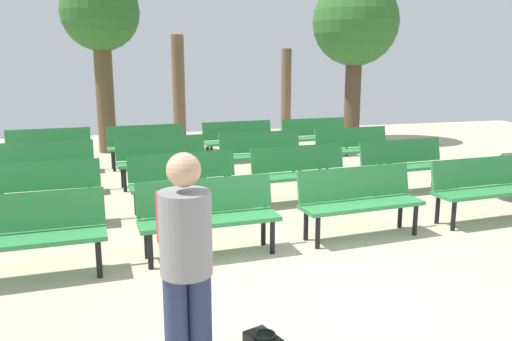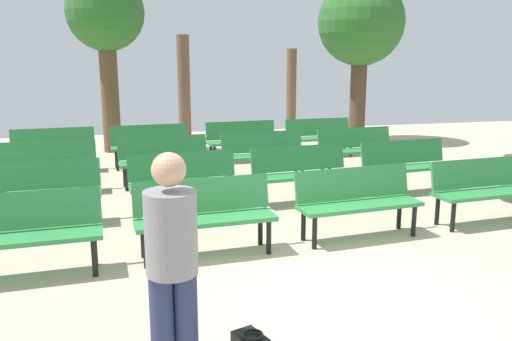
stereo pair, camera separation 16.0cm
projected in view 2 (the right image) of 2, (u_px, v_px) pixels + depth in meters
name	position (u px, v px, depth m)	size (l,w,h in m)	color
ground_plane	(346.00, 300.00, 4.84)	(24.00, 24.00, 0.00)	#BCAD8E
bench_r0_c0	(21.00, 229.00, 5.29)	(1.62, 0.56, 0.87)	#2D8442
bench_r0_c1	(205.00, 212.00, 5.91)	(1.62, 0.56, 0.87)	#2D8442
bench_r0_c2	(357.00, 198.00, 6.49)	(1.63, 0.61, 0.87)	#2D8442
bench_r0_c3	(485.00, 186.00, 7.10)	(1.63, 0.59, 0.87)	#2D8442
bench_r1_c0	(39.00, 189.00, 6.94)	(1.61, 0.53, 0.87)	#2D8442
bench_r1_c1	(184.00, 178.00, 7.58)	(1.63, 0.60, 0.87)	#2D8442
bench_r1_c2	(301.00, 170.00, 8.15)	(1.63, 0.61, 0.87)	#2D8442
bench_r1_c3	(406.00, 163.00, 8.74)	(1.63, 0.60, 0.87)	#2D8442
bench_r2_c0	(47.00, 164.00, 8.64)	(1.61, 0.53, 0.87)	#2D8442
bench_r2_c1	(164.00, 157.00, 9.22)	(1.63, 0.61, 0.87)	#2D8442
bench_r2_c2	(264.00, 152.00, 9.80)	(1.61, 0.53, 0.87)	#2D8442
bench_r2_c3	(357.00, 147.00, 10.36)	(1.62, 0.56, 0.87)	#2D8442
bench_r3_c0	(53.00, 147.00, 10.30)	(1.62, 0.56, 0.87)	#2D8442
bench_r3_c1	(150.00, 143.00, 10.84)	(1.63, 0.60, 0.87)	#2D8442
bench_r3_c2	(242.00, 138.00, 11.46)	(1.63, 0.60, 0.87)	#2D8442
bench_r3_c3	(320.00, 135.00, 12.01)	(1.62, 0.55, 0.87)	#2D8442
tree_0	(105.00, 18.00, 12.09)	(1.82, 1.82, 4.24)	brown
tree_1	(291.00, 94.00, 14.71)	(0.28, 0.28, 2.54)	brown
tree_2	(184.00, 87.00, 14.60)	(0.36, 0.36, 2.91)	brown
tree_3	(361.00, 25.00, 13.84)	(2.33, 2.33, 4.38)	#4C3A28
visitor_with_backpack	(171.00, 258.00, 3.37)	(0.36, 0.53, 1.65)	navy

